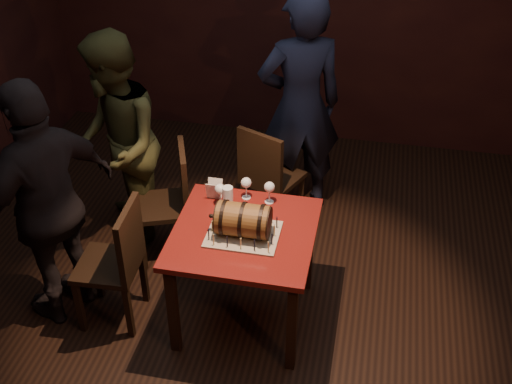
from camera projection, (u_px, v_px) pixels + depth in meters
The scene contains 16 objects.
room_shell at pixel (254, 134), 3.77m from camera, with size 5.04×5.04×2.80m.
pub_table at pixel (244, 244), 4.12m from camera, with size 0.90×0.90×0.75m.
cake_board at pixel (243, 234), 4.02m from camera, with size 0.45×0.35×0.01m, color #A19581.
barrel_cake at pixel (243, 220), 3.96m from camera, with size 0.39×0.23×0.23m.
birthday_candles at pixel (243, 228), 4.00m from camera, with size 0.40×0.30×0.09m.
wine_glass_left at pixel (220, 190), 4.23m from camera, with size 0.07×0.07×0.16m.
wine_glass_mid at pixel (246, 184), 4.29m from camera, with size 0.07×0.07×0.16m.
wine_glass_right at pixel (269, 188), 4.25m from camera, with size 0.07×0.07×0.16m.
pint_of_ale at pixel (228, 197), 4.24m from camera, with size 0.07×0.07×0.15m.
menu_card at pixel (214, 190), 4.32m from camera, with size 0.10×0.05×0.13m, color white, non-canonical shape.
chair_back at pixel (267, 174), 5.01m from camera, with size 0.53×0.53×0.93m.
chair_left_rear at pixel (172, 197), 4.75m from camera, with size 0.52×0.52×0.93m.
chair_left_front at pixel (118, 259), 4.19m from camera, with size 0.42×0.42×0.93m.
person_back at pixel (300, 106), 5.05m from camera, with size 0.68×0.45×1.87m, color #181C31.
person_left_rear at pixel (117, 145), 4.73m from camera, with size 0.83×0.65×1.71m, color #3D3D1E.
person_left_front at pixel (49, 205), 4.07m from camera, with size 1.02×0.43×1.75m, color black.
Camera 1 is at (0.68, -3.21, 3.27)m, focal length 45.00 mm.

